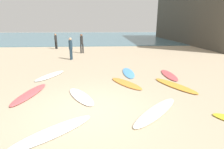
# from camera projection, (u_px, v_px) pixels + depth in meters

# --- Properties ---
(ground_plane) EXTENTS (120.00, 120.00, 0.00)m
(ground_plane) POSITION_uv_depth(u_px,v_px,m) (90.00, 111.00, 5.63)
(ground_plane) COLOR tan
(ocean_water) EXTENTS (120.00, 40.00, 0.08)m
(ocean_water) POSITION_uv_depth(u_px,v_px,m) (98.00, 36.00, 41.15)
(ocean_water) COLOR slate
(ocean_water) RESTS_ON ground_plane
(surfboard_0) EXTENTS (0.71, 2.21, 0.08)m
(surfboard_0) POSITION_uv_depth(u_px,v_px,m) (169.00, 75.00, 9.48)
(surfboard_0) COLOR #DC5258
(surfboard_0) RESTS_ON ground_plane
(surfboard_1) EXTENTS (1.56, 2.08, 0.08)m
(surfboard_1) POSITION_uv_depth(u_px,v_px,m) (126.00, 83.00, 8.14)
(surfboard_1) COLOR orange
(surfboard_1) RESTS_ON ground_plane
(surfboard_2) EXTENTS (2.16, 2.18, 0.07)m
(surfboard_2) POSITION_uv_depth(u_px,v_px,m) (156.00, 111.00, 5.52)
(surfboard_2) COLOR #EBEACD
(surfboard_2) RESTS_ON ground_plane
(surfboard_3) EXTENTS (1.46, 2.25, 0.09)m
(surfboard_3) POSITION_uv_depth(u_px,v_px,m) (50.00, 76.00, 9.35)
(surfboard_3) COLOR white
(surfboard_3) RESTS_ON ground_plane
(surfboard_4) EXTENTS (0.65, 2.26, 0.07)m
(surfboard_4) POSITION_uv_depth(u_px,v_px,m) (128.00, 73.00, 9.93)
(surfboard_4) COLOR #519DE4
(surfboard_4) RESTS_ON ground_plane
(surfboard_5) EXTENTS (1.43, 2.02, 0.07)m
(surfboard_5) POSITION_uv_depth(u_px,v_px,m) (81.00, 96.00, 6.68)
(surfboard_5) COLOR white
(surfboard_5) RESTS_ON ground_plane
(surfboard_6) EXTENTS (2.10, 1.87, 0.07)m
(surfboard_6) POSITION_uv_depth(u_px,v_px,m) (54.00, 131.00, 4.48)
(surfboard_6) COLOR white
(surfboard_6) RESTS_ON ground_plane
(surfboard_8) EXTENTS (0.95, 2.39, 0.09)m
(surfboard_8) POSITION_uv_depth(u_px,v_px,m) (30.00, 94.00, 6.91)
(surfboard_8) COLOR #D65358
(surfboard_8) RESTS_ON ground_plane
(surfboard_9) EXTENTS (1.52, 2.42, 0.08)m
(surfboard_9) POSITION_uv_depth(u_px,v_px,m) (175.00, 85.00, 7.85)
(surfboard_9) COLOR gold
(surfboard_9) RESTS_ON ground_plane
(beachgoer_near) EXTENTS (0.36, 0.36, 1.83)m
(beachgoer_near) POSITION_uv_depth(u_px,v_px,m) (82.00, 42.00, 16.63)
(beachgoer_near) COLOR black
(beachgoer_near) RESTS_ON ground_plane
(beachgoer_mid) EXTENTS (0.34, 0.34, 1.72)m
(beachgoer_mid) POSITION_uv_depth(u_px,v_px,m) (71.00, 47.00, 13.54)
(beachgoer_mid) COLOR #1E3342
(beachgoer_mid) RESTS_ON ground_plane
(beachgoer_far) EXTENTS (0.39, 0.39, 1.72)m
(beachgoer_far) POSITION_uv_depth(u_px,v_px,m) (56.00, 40.00, 19.59)
(beachgoer_far) COLOR black
(beachgoer_far) RESTS_ON ground_plane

